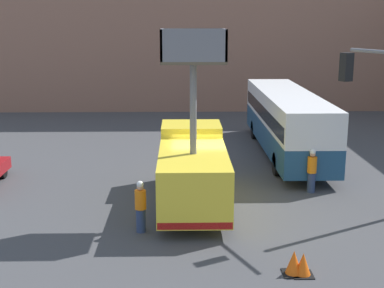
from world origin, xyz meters
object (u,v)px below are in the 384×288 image
city_bus (286,118)px  traffic_light_pole (383,105)px  road_worker_near_truck (141,207)px  utility_truck (192,166)px  traffic_cone_mid_road (303,265)px  traffic_cone_near_truck (294,263)px  road_worker_directing (312,171)px

city_bus → traffic_light_pole: (1.28, -9.70, 2.24)m
traffic_light_pole → road_worker_near_truck: bearing=-174.9°
utility_truck → traffic_cone_mid_road: 6.72m
city_bus → traffic_cone_near_truck: size_ratio=17.87×
traffic_light_pole → traffic_cone_mid_road: 6.49m
utility_truck → traffic_cone_mid_road: (2.96, -5.90, -1.23)m
road_worker_directing → traffic_cone_mid_road: size_ratio=2.80×
traffic_cone_near_truck → road_worker_near_truck: bearing=145.0°
road_worker_near_truck → utility_truck: bearing=-43.8°
traffic_cone_near_truck → city_bus: bearing=80.1°
city_bus → road_worker_near_truck: city_bus is taller
city_bus → road_worker_directing: bearing=174.2°
city_bus → road_worker_near_truck: 12.54m
road_worker_near_truck → traffic_cone_mid_road: size_ratio=2.71×
city_bus → road_worker_directing: size_ratio=6.76×
utility_truck → traffic_cone_mid_road: size_ratio=10.58×
city_bus → traffic_cone_mid_road: size_ratio=18.92×
traffic_cone_near_truck → traffic_cone_mid_road: traffic_cone_near_truck is taller
city_bus → road_worker_directing: (-0.14, -6.37, -1.00)m
traffic_cone_near_truck → traffic_cone_mid_road: (0.25, -0.08, -0.02)m
road_worker_directing → traffic_cone_near_truck: road_worker_directing is taller
city_bus → road_worker_near_truck: size_ratio=6.98×
utility_truck → road_worker_near_truck: size_ratio=3.91×
traffic_light_pole → traffic_cone_mid_road: size_ratio=9.48×
utility_truck → traffic_cone_near_truck: 6.54m
road_worker_directing → traffic_cone_near_truck: (-2.22, -7.22, -0.60)m
road_worker_near_truck → traffic_cone_near_truck: bearing=-134.9°
traffic_light_pole → traffic_cone_mid_road: traffic_light_pole is taller
road_worker_directing → traffic_cone_mid_road: 7.59m
utility_truck → road_worker_near_truck: (-1.80, -2.67, -0.65)m
utility_truck → city_bus: utility_truck is taller
traffic_cone_mid_road → utility_truck: bearing=116.7°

